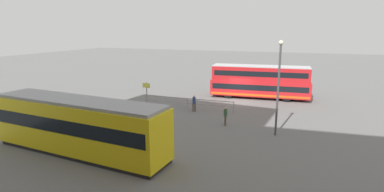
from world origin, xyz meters
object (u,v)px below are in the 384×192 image
(info_sign, at_px, (147,89))
(tram_yellow, at_px, (79,125))
(street_lamp, at_px, (279,81))
(pedestrian_near_railing, at_px, (194,102))
(double_decker_bus, at_px, (260,82))
(pedestrian_crossing, at_px, (225,115))

(info_sign, bearing_deg, tram_yellow, 101.51)
(street_lamp, bearing_deg, pedestrian_near_railing, -26.77)
(info_sign, distance_m, street_lamp, 16.06)
(pedestrian_near_railing, relative_size, info_sign, 0.73)
(double_decker_bus, relative_size, pedestrian_near_railing, 6.99)
(tram_yellow, distance_m, pedestrian_near_railing, 12.83)
(pedestrian_near_railing, xyz_separation_m, street_lamp, (-8.32, 4.20, 3.27))
(pedestrian_near_railing, height_order, pedestrian_crossing, pedestrian_near_railing)
(pedestrian_near_railing, distance_m, info_sign, 6.61)
(tram_yellow, height_order, pedestrian_near_railing, tram_yellow)
(double_decker_bus, bearing_deg, tram_yellow, 67.27)
(pedestrian_crossing, bearing_deg, double_decker_bus, -95.50)
(pedestrian_near_railing, xyz_separation_m, info_sign, (6.34, -1.75, 0.59))
(tram_yellow, height_order, street_lamp, street_lamp)
(street_lamp, bearing_deg, double_decker_bus, -75.92)
(tram_yellow, distance_m, pedestrian_crossing, 11.84)
(info_sign, bearing_deg, pedestrian_crossing, 154.40)
(pedestrian_crossing, bearing_deg, tram_yellow, 50.30)
(pedestrian_near_railing, distance_m, pedestrian_crossing, 5.19)
(double_decker_bus, relative_size, pedestrian_crossing, 7.15)
(double_decker_bus, bearing_deg, street_lamp, 104.08)
(tram_yellow, distance_m, street_lamp, 14.51)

